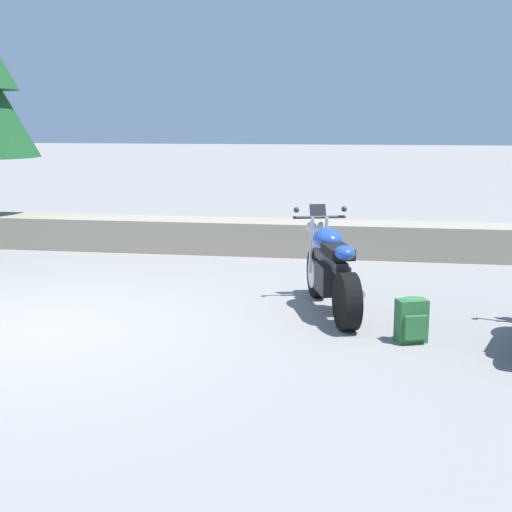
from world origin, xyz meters
The scene contains 4 objects.
ground_plane centered at (0.00, 0.00, 0.00)m, with size 120.00×120.00×0.00m, color gray.
stone_wall centered at (0.00, 4.80, 0.28)m, with size 36.00×0.80×0.55m, color gray.
motorcycle_blue_centre centered at (3.04, 1.29, 0.49)m, with size 0.91×2.02×1.18m.
rider_backpack centered at (3.92, 0.25, 0.24)m, with size 0.34×0.32×0.47m.
Camera 1 is at (3.46, -6.69, 2.20)m, focal length 49.08 mm.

